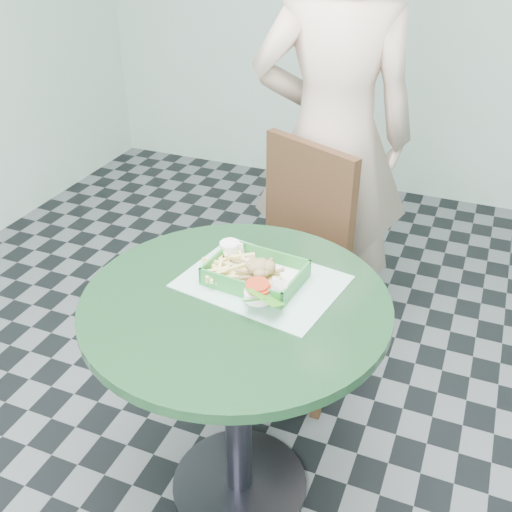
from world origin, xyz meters
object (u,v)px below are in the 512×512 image
at_px(diner_person, 335,104).
at_px(food_basket, 256,282).
at_px(sauce_ramekin, 226,254).
at_px(cafe_table, 237,353).
at_px(crab_sandwich, 260,277).
at_px(dining_chair, 298,252).

xyz_separation_m(diner_person, food_basket, (0.04, -0.88, -0.25)).
bearing_deg(food_basket, sauce_ramekin, 153.85).
bearing_deg(cafe_table, crab_sandwich, 64.28).
relative_size(food_basket, sauce_ramekin, 4.32).
height_order(food_basket, crab_sandwich, crab_sandwich).
relative_size(dining_chair, sauce_ramekin, 15.75).
bearing_deg(sauce_ramekin, crab_sandwich, -28.40).
relative_size(dining_chair, crab_sandwich, 8.02).
bearing_deg(diner_person, sauce_ramekin, 67.15).
distance_m(diner_person, crab_sandwich, 0.93).
xyz_separation_m(dining_chair, sauce_ramekin, (-0.06, -0.51, 0.27)).
relative_size(cafe_table, sauce_ramekin, 14.22).
xyz_separation_m(crab_sandwich, sauce_ramekin, (-0.14, 0.07, 0.00)).
height_order(dining_chair, sauce_ramekin, dining_chair).
xyz_separation_m(diner_person, crab_sandwich, (0.06, -0.90, -0.22)).
distance_m(crab_sandwich, sauce_ramekin, 0.16).
bearing_deg(cafe_table, food_basket, 79.65).
relative_size(cafe_table, crab_sandwich, 7.24).
distance_m(diner_person, food_basket, 0.92).
xyz_separation_m(dining_chair, diner_person, (0.02, 0.32, 0.48)).
xyz_separation_m(cafe_table, sauce_ramekin, (-0.10, 0.15, 0.22)).
xyz_separation_m(cafe_table, crab_sandwich, (0.04, 0.08, 0.22)).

